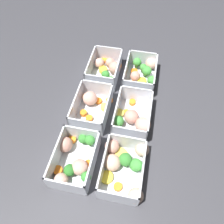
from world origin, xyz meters
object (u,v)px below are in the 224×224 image
object	(u,v)px
container_near_left	(124,165)
container_far_right	(107,69)
container_far_center	(92,106)
container_near_center	(133,118)
container_near_right	(142,73)
container_far_left	(74,159)

from	to	relation	value
container_near_left	container_far_right	bearing A→B (deg)	19.59
container_far_center	container_near_center	bearing A→B (deg)	-98.90
container_near_right	container_near_left	bearing A→B (deg)	179.12
container_near_center	container_near_right	world-z (taller)	same
container_far_right	container_far_left	bearing A→B (deg)	178.31
container_far_center	container_far_right	bearing A→B (deg)	-3.15
container_far_left	container_far_center	distance (m)	0.20
container_near_left	container_far_right	world-z (taller)	same
container_near_left	container_near_center	distance (m)	0.17
container_near_center	container_far_center	distance (m)	0.15
container_near_center	container_far_left	size ratio (longest dim) A/B	0.98
container_near_right	container_far_center	distance (m)	0.25
container_far_center	container_near_left	bearing A→B (deg)	-142.53
container_near_right	container_far_left	distance (m)	0.43
container_near_center	container_far_right	distance (m)	0.25
container_near_right	container_far_left	world-z (taller)	same
container_far_left	container_near_right	bearing A→B (deg)	-20.90
container_near_left	container_far_left	size ratio (longest dim) A/B	1.07
container_far_left	container_far_center	world-z (taller)	same
container_near_center	container_far_left	world-z (taller)	same
container_near_right	container_far_right	world-z (taller)	same
container_near_center	container_far_center	xyz separation A→B (m)	(0.02, 0.15, -0.00)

